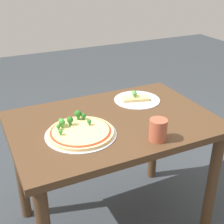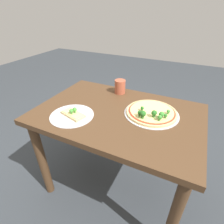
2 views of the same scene
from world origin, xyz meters
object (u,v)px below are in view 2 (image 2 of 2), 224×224
at_px(pizza_tray_slice, 72,115).
at_px(dining_table, 118,126).
at_px(pizza_tray_whole, 152,112).
at_px(drinking_cup, 120,87).

bearing_deg(pizza_tray_slice, dining_table, 35.60).
bearing_deg(dining_table, pizza_tray_whole, 17.18).
distance_m(pizza_tray_whole, drinking_cup, 0.36).
bearing_deg(drinking_cup, pizza_tray_whole, -33.62).
bearing_deg(pizza_tray_slice, pizza_tray_whole, 27.78).
bearing_deg(pizza_tray_whole, pizza_tray_slice, -152.22).
relative_size(pizza_tray_whole, drinking_cup, 3.29).
relative_size(pizza_tray_slice, drinking_cup, 2.61).
height_order(dining_table, pizza_tray_slice, pizza_tray_slice).
height_order(dining_table, pizza_tray_whole, pizza_tray_whole).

